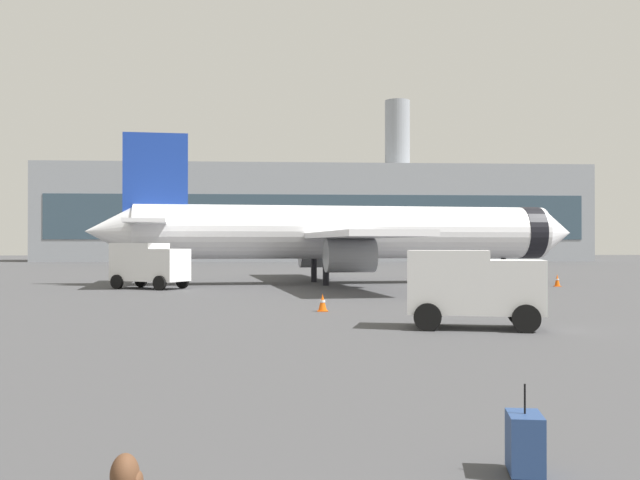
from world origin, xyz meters
name	(u,v)px	position (x,y,z in m)	size (l,w,h in m)	color
airplane_at_gate	(344,233)	(5.21, 49.94, 3.66)	(35.77, 32.34, 10.50)	white
service_truck	(149,263)	(-7.76, 44.38, 1.61)	(5.26, 4.32, 2.90)	white
cargo_van	(473,285)	(6.68, 20.64, 1.45)	(4.75, 3.22, 2.60)	white
safety_cone_near	(323,303)	(2.11, 27.38, 0.36)	(0.44, 0.44, 0.74)	#F2590C
safety_cone_mid	(557,280)	(19.06, 45.10, 0.41)	(0.44, 0.44, 0.83)	#F2590C
rolling_suitcase	(525,443)	(3.00, 4.93, 0.39)	(0.51, 0.70, 1.10)	navy
traveller_backpack	(126,476)	(-1.64, 4.44, 0.23)	(0.36, 0.40, 0.48)	brown
terminal_building	(316,213)	(7.98, 128.46, 8.38)	(94.19, 16.36, 28.50)	gray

